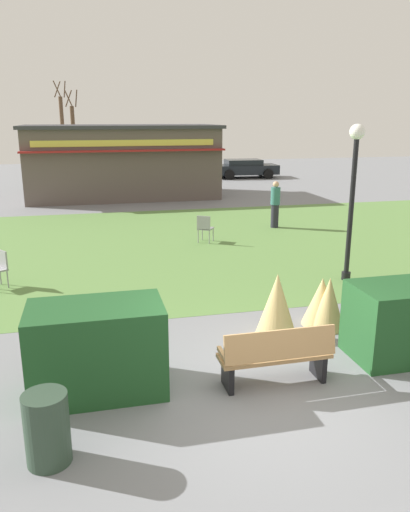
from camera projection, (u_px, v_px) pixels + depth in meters
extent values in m
plane|color=slate|center=(258.00, 397.00, 7.23)|extent=(80.00, 80.00, 0.00)
cube|color=#5B8442|center=(163.00, 245.00, 15.84)|extent=(36.00, 12.00, 0.01)
cube|color=tan|center=(274.00, 356.00, 7.52)|extent=(1.70, 0.49, 0.06)
cube|color=tan|center=(281.00, 345.00, 7.24)|extent=(1.70, 0.14, 0.44)
cube|color=black|center=(228.00, 375.00, 7.41)|extent=(0.08, 0.44, 0.45)
cube|color=black|center=(318.00, 364.00, 7.75)|extent=(0.08, 0.44, 0.45)
cube|color=tan|center=(223.00, 354.00, 7.30)|extent=(0.06, 0.44, 0.06)
cube|color=tan|center=(324.00, 343.00, 7.67)|extent=(0.06, 0.44, 0.06)
cube|color=#1E4C23|center=(97.00, 349.00, 7.24)|extent=(1.92, 1.10, 1.34)
cone|color=tan|center=(329.00, 303.00, 9.47)|extent=(0.63, 0.63, 1.01)
cone|color=tan|center=(277.00, 305.00, 9.10)|extent=(0.78, 0.78, 1.20)
cone|color=tan|center=(322.00, 301.00, 9.68)|extent=(0.74, 0.74, 0.94)
cylinder|color=black|center=(346.00, 276.00, 12.44)|extent=(0.22, 0.22, 0.20)
cylinder|color=black|center=(351.00, 212.00, 12.00)|extent=(0.12, 0.12, 3.42)
sphere|color=white|center=(357.00, 132.00, 11.50)|extent=(0.36, 0.36, 0.36)
cylinder|color=#2D4233|center=(47.00, 429.00, 5.77)|extent=(0.52, 0.52, 0.88)
cube|color=#594C47|center=(123.00, 163.00, 24.98)|extent=(9.15, 4.24, 3.37)
cube|color=#333338|center=(121.00, 127.00, 24.50)|extent=(9.45, 4.54, 0.16)
cube|color=maroon|center=(126.00, 151.00, 22.62)|extent=(9.25, 0.36, 0.08)
cube|color=#D8CC4C|center=(125.00, 143.00, 22.68)|extent=(8.23, 0.04, 0.28)
cube|color=gray|center=(206.00, 228.00, 16.09)|extent=(0.61, 0.61, 0.04)
cube|color=gray|center=(204.00, 223.00, 15.85)|extent=(0.39, 0.27, 0.44)
cylinder|color=gray|center=(213.00, 234.00, 16.26)|extent=(0.03, 0.03, 0.45)
cylinder|color=gray|center=(202.00, 234.00, 16.39)|extent=(0.03, 0.03, 0.45)
cylinder|color=gray|center=(209.00, 237.00, 15.92)|extent=(0.03, 0.03, 0.45)
cylinder|color=gray|center=(198.00, 236.00, 16.04)|extent=(0.03, 0.03, 0.45)
cube|color=gray|center=(2.00, 259.00, 11.80)|extent=(0.28, 0.39, 0.44)
cylinder|color=gray|center=(0.00, 276.00, 12.04)|extent=(0.03, 0.03, 0.45)
cylinder|color=gray|center=(8.00, 279.00, 11.79)|extent=(0.03, 0.03, 0.45)
cylinder|color=#23232D|center=(275.00, 216.00, 18.23)|extent=(0.28, 0.28, 0.85)
cylinder|color=#336B66|center=(275.00, 196.00, 18.03)|extent=(0.34, 0.34, 0.62)
sphere|color=tan|center=(276.00, 184.00, 17.92)|extent=(0.22, 0.22, 0.22)
cube|color=#2D6638|center=(85.00, 173.00, 30.96)|extent=(4.24, 1.90, 0.60)
cube|color=black|center=(82.00, 166.00, 30.81)|extent=(2.35, 1.64, 0.44)
cylinder|color=black|center=(106.00, 175.00, 32.14)|extent=(0.65, 0.24, 0.64)
cylinder|color=black|center=(107.00, 178.00, 30.41)|extent=(0.65, 0.24, 0.64)
cylinder|color=black|center=(64.00, 176.00, 31.63)|extent=(0.65, 0.24, 0.64)
cylinder|color=black|center=(62.00, 179.00, 29.90)|extent=(0.65, 0.24, 0.64)
cube|color=navy|center=(167.00, 171.00, 32.09)|extent=(4.33, 2.14, 0.60)
cube|color=black|center=(165.00, 164.00, 31.95)|extent=(2.43, 1.77, 0.44)
cylinder|color=black|center=(186.00, 173.00, 33.21)|extent=(0.66, 0.27, 0.64)
cylinder|color=black|center=(189.00, 176.00, 31.46)|extent=(0.66, 0.27, 0.64)
cylinder|color=black|center=(146.00, 174.00, 32.84)|extent=(0.66, 0.27, 0.64)
cylinder|color=black|center=(148.00, 177.00, 31.09)|extent=(0.66, 0.27, 0.64)
cube|color=black|center=(245.00, 169.00, 33.24)|extent=(4.27, 1.98, 0.60)
cube|color=black|center=(243.00, 163.00, 33.10)|extent=(2.37, 1.68, 0.44)
cylinder|color=black|center=(260.00, 171.00, 34.40)|extent=(0.65, 0.25, 0.64)
cylinder|color=black|center=(268.00, 174.00, 32.66)|extent=(0.65, 0.25, 0.64)
cylinder|color=black|center=(223.00, 172.00, 33.94)|extent=(0.65, 0.25, 0.64)
cylinder|color=black|center=(229.00, 175.00, 32.20)|extent=(0.65, 0.25, 0.64)
cylinder|color=brown|center=(63.00, 135.00, 36.35)|extent=(0.28, 0.28, 5.31)
cylinder|color=brown|center=(65.00, 89.00, 35.68)|extent=(0.25, 0.58, 1.12)
cylinder|color=brown|center=(57.00, 89.00, 35.75)|extent=(0.54, 0.36, 1.12)
cylinder|color=brown|center=(57.00, 89.00, 35.18)|extent=(0.54, 0.35, 1.12)
cylinder|color=brown|center=(74.00, 141.00, 34.63)|extent=(0.28, 0.28, 4.62)
cylinder|color=brown|center=(76.00, 98.00, 34.04)|extent=(0.25, 0.58, 1.12)
cylinder|color=brown|center=(69.00, 98.00, 34.12)|extent=(0.54, 0.36, 1.12)
cylinder|color=brown|center=(68.00, 98.00, 33.55)|extent=(0.54, 0.35, 1.12)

